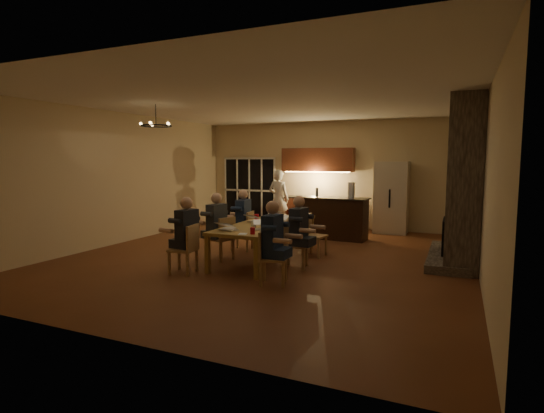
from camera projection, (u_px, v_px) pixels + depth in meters
The scene contains 44 objects.
floor at pixel (269, 257), 8.95m from camera, with size 9.00×9.00×0.00m, color brown.
back_wall at pixel (330, 175), 12.88m from camera, with size 8.00×0.04×3.20m, color #CCB790.
left_wall at pixel (119, 178), 10.38m from camera, with size 0.04×9.00×3.20m, color #CCB790.
right_wall at pixel (485, 186), 7.16m from camera, with size 0.04×9.00×3.20m, color #CCB790.
ceiling at pixel (269, 102), 8.60m from camera, with size 8.00×9.00×0.04m, color white.
french_doors at pixel (250, 190), 13.98m from camera, with size 1.86×0.08×2.10m, color black.
fireplace at pixel (464, 182), 8.38m from camera, with size 0.58×2.50×3.20m, color #6F6357.
kitchenette at pixel (317, 188), 12.76m from camera, with size 2.24×0.68×2.40m, color brown, non-canonical shape.
refrigerator at pixel (391, 197), 11.85m from camera, with size 0.90×0.68×2.00m, color beige.
dining_table at pixel (266, 241), 8.76m from camera, with size 1.10×3.08×0.75m, color #A78443.
bar_island at pixel (334, 218), 11.00m from camera, with size 1.78×0.68×1.08m, color black.
chair_left_near at pixel (183, 249), 7.64m from camera, with size 0.44×0.44×0.89m, color tan, non-canonical shape.
chair_left_mid at pixel (221, 238), 8.69m from camera, with size 0.44×0.44×0.89m, color tan, non-canonical shape.
chair_left_far at pixel (242, 231), 9.58m from camera, with size 0.44×0.44×0.89m, color tan, non-canonical shape.
chair_right_near at pixel (274, 258), 6.94m from camera, with size 0.44×0.44×0.89m, color tan, non-canonical shape.
chair_right_mid at pixel (296, 245), 8.00m from camera, with size 0.44×0.44×0.89m, color tan, non-canonical shape.
chair_right_far at pixel (315, 235), 9.01m from camera, with size 0.44×0.44×0.89m, color tan, non-canonical shape.
person_left_near at pixel (187, 235), 7.67m from camera, with size 0.60×0.60×1.38m, color #24252E, non-canonical shape.
person_right_near at pixel (272, 243), 6.95m from camera, with size 0.60×0.60×1.38m, color #1F2F4E, non-canonical shape.
person_left_mid at pixel (217, 227), 8.63m from camera, with size 0.60×0.60×1.38m, color #383D42, non-canonical shape.
person_right_mid at pixel (299, 232), 7.93m from camera, with size 0.60×0.60×1.38m, color #24252E, non-canonical shape.
person_left_far at pixel (243, 220), 9.62m from camera, with size 0.60×0.60×1.38m, color #1F2F4E, non-canonical shape.
standing_person at pixel (279, 199), 12.74m from camera, with size 0.64×0.42×1.76m, color silver.
chandelier at pixel (156, 126), 8.86m from camera, with size 0.65×0.65×0.03m, color black.
laptop_a at pixel (228, 224), 7.82m from camera, with size 0.32×0.28×0.23m, color silver, non-canonical shape.
laptop_b at pixel (262, 224), 7.88m from camera, with size 0.32×0.28×0.23m, color silver, non-canonical shape.
laptop_c at pixel (256, 216), 8.88m from camera, with size 0.32×0.28×0.23m, color silver, non-canonical shape.
laptop_d at pixel (278, 219), 8.54m from camera, with size 0.32×0.28×0.23m, color silver, non-canonical shape.
laptop_e at pixel (279, 211), 9.86m from camera, with size 0.32×0.28×0.23m, color silver, non-canonical shape.
laptop_f at pixel (296, 213), 9.48m from camera, with size 0.32×0.28×0.23m, color silver, non-canonical shape.
mug_front at pixel (253, 223), 8.31m from camera, with size 0.08×0.08×0.10m, color white.
mug_mid at pixel (281, 218), 9.10m from camera, with size 0.08×0.08×0.10m, color white.
mug_back at pixel (269, 215), 9.61m from camera, with size 0.07×0.07×0.10m, color white.
redcup_near at pixel (253, 231), 7.39m from camera, with size 0.08×0.08×0.12m, color #B50C1F.
redcup_mid at pixel (257, 217), 9.20m from camera, with size 0.10×0.10×0.12m, color #B50C1F.
can_silver at pixel (254, 225), 8.09m from camera, with size 0.07×0.07×0.12m, color #B2B2B7.
can_cola at pixel (288, 212), 10.10m from camera, with size 0.06×0.06×0.12m, color #3F0F0C.
can_right at pixel (289, 219), 8.81m from camera, with size 0.07×0.07×0.12m, color #B2B2B7.
plate_near at pixel (267, 228), 8.06m from camera, with size 0.25×0.25×0.02m, color white.
plate_left at pixel (230, 228), 8.00m from camera, with size 0.25×0.25×0.02m, color white.
plate_far at pixel (300, 219), 9.27m from camera, with size 0.26×0.26×0.02m, color white.
notepad at pixel (243, 234), 7.38m from camera, with size 0.14×0.19×0.01m, color white.
bar_bottle at pixel (317, 192), 11.17m from camera, with size 0.07×0.07×0.24m, color #99999E.
bar_blender at pixel (351, 190), 10.68m from camera, with size 0.13×0.13×0.40m, color silver.
Camera 1 is at (3.60, -8.01, 2.03)m, focal length 28.00 mm.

